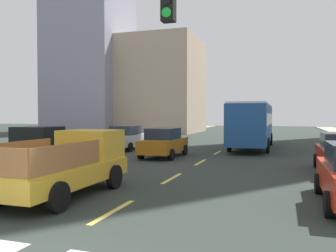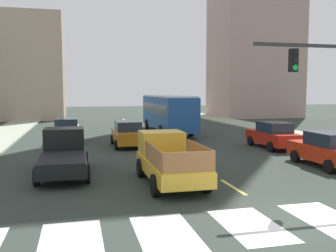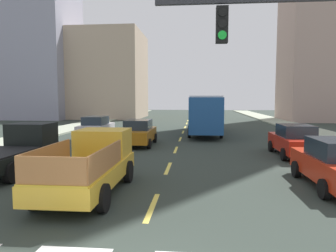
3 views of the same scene
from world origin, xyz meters
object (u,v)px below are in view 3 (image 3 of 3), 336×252
object	(u,v)px
pickup_dark	(18,149)
sedan_far	(139,133)
sedan_mid	(96,127)
city_bus	(204,112)
pickup_stakebed	(93,163)
sedan_near_left	(336,164)
sedan_near_right	(295,140)

from	to	relation	value
pickup_dark	sedan_far	distance (m)	8.46
pickup_dark	sedan_mid	distance (m)	10.96
city_bus	sedan_far	size ratio (longest dim) A/B	2.45
pickup_stakebed	city_bus	world-z (taller)	city_bus
sedan_far	pickup_dark	bearing A→B (deg)	-117.41
pickup_stakebed	pickup_dark	size ratio (longest dim) A/B	1.00
sedan_mid	sedan_near_left	size ratio (longest dim) A/B	1.00
city_bus	sedan_near_left	distance (m)	16.81
pickup_dark	sedan_near_left	xyz separation A→B (m)	(12.61, -1.55, -0.06)
sedan_mid	sedan_near_left	bearing A→B (deg)	-45.78
pickup_stakebed	sedan_near_right	size ratio (longest dim) A/B	1.18
sedan_near_left	sedan_far	world-z (taller)	same
sedan_mid	sedan_near_left	distance (m)	17.86
city_bus	sedan_near_right	bearing A→B (deg)	-65.34
sedan_mid	sedan_near_right	bearing A→B (deg)	-27.56
sedan_mid	sedan_near_right	distance (m)	14.69
pickup_stakebed	city_bus	size ratio (longest dim) A/B	0.48
sedan_far	city_bus	bearing A→B (deg)	58.12
pickup_stakebed	city_bus	bearing A→B (deg)	75.68
sedan_near_right	sedan_near_left	xyz separation A→B (m)	(-0.42, -6.02, 0.00)
city_bus	sedan_mid	world-z (taller)	city_bus
pickup_dark	city_bus	xyz separation A→B (m)	(8.42, 14.70, 1.03)
pickup_stakebed	sedan_far	bearing A→B (deg)	91.13
sedan_near_right	sedan_far	world-z (taller)	same
city_bus	sedan_mid	xyz separation A→B (m)	(-8.56, -3.74, -1.09)
city_bus	sedan_far	distance (m)	8.56
pickup_dark	sedan_far	bearing A→B (deg)	62.77
sedan_near_left	sedan_far	distance (m)	12.55
pickup_stakebed	sedan_near_left	size ratio (longest dim) A/B	1.18
pickup_stakebed	sedan_mid	distance (m)	14.24
sedan_mid	sedan_far	distance (m)	5.33
sedan_far	pickup_stakebed	bearing A→B (deg)	-87.97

